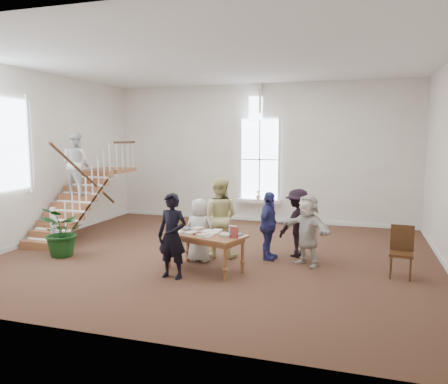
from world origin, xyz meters
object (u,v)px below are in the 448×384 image
(person_yellow, at_px, (219,217))
(floor_plant, at_px, (63,232))
(library_table, at_px, (205,238))
(elderly_woman, at_px, (199,230))
(woman_cluster_c, at_px, (308,230))
(police_officer, at_px, (172,236))
(woman_cluster_b, at_px, (298,223))
(side_chair, at_px, (402,248))
(woman_cluster_a, at_px, (268,226))

(person_yellow, height_order, floor_plant, person_yellow)
(library_table, height_order, person_yellow, person_yellow)
(elderly_woman, distance_m, woman_cluster_c, 2.38)
(elderly_woman, height_order, woman_cluster_c, woman_cluster_c)
(police_officer, xyz_separation_m, person_yellow, (0.40, 1.75, 0.09))
(woman_cluster_b, xyz_separation_m, side_chair, (2.19, -0.88, -0.22))
(police_officer, relative_size, elderly_woman, 1.19)
(floor_plant, bearing_deg, side_chair, 5.88)
(elderly_woman, bearing_deg, woman_cluster_c, -166.03)
(library_table, relative_size, side_chair, 1.78)
(library_table, xyz_separation_m, police_officer, (-0.45, -0.66, 0.15))
(library_table, relative_size, person_yellow, 0.98)
(elderly_woman, height_order, side_chair, elderly_woman)
(woman_cluster_a, bearing_deg, woman_cluster_c, -93.99)
(woman_cluster_b, distance_m, side_chair, 2.37)
(woman_cluster_a, distance_m, floor_plant, 4.78)
(floor_plant, bearing_deg, person_yellow, 17.30)
(elderly_woman, xyz_separation_m, woman_cluster_c, (2.35, 0.41, 0.07))
(library_table, bearing_deg, woman_cluster_b, 61.62)
(person_yellow, bearing_deg, woman_cluster_b, -166.23)
(elderly_woman, xyz_separation_m, side_chair, (4.23, 0.18, -0.13))
(elderly_woman, height_order, woman_cluster_b, woman_cluster_b)
(side_chair, bearing_deg, person_yellow, -178.66)
(elderly_woman, bearing_deg, library_table, 124.50)
(police_officer, height_order, woman_cluster_b, police_officer)
(woman_cluster_b, relative_size, floor_plant, 1.35)
(police_officer, xyz_separation_m, woman_cluster_c, (2.45, 1.66, -0.07))
(woman_cluster_c, height_order, side_chair, woman_cluster_c)
(police_officer, distance_m, woman_cluster_c, 2.96)
(library_table, distance_m, side_chair, 3.96)
(library_table, height_order, side_chair, side_chair)
(woman_cluster_a, bearing_deg, library_table, 146.21)
(person_yellow, height_order, woman_cluster_a, person_yellow)
(police_officer, bearing_deg, woman_cluster_b, 52.28)
(police_officer, xyz_separation_m, floor_plant, (-3.07, 0.67, -0.26))
(elderly_woman, bearing_deg, woman_cluster_a, -153.08)
(person_yellow, xyz_separation_m, floor_plant, (-3.47, -1.08, -0.34))
(woman_cluster_c, bearing_deg, floor_plant, -132.56)
(elderly_woman, relative_size, floor_plant, 1.20)
(police_officer, height_order, elderly_woman, police_officer)
(woman_cluster_a, xyz_separation_m, side_chair, (2.79, -0.43, -0.20))
(library_table, xyz_separation_m, side_chair, (3.89, 0.77, -0.12))
(side_chair, bearing_deg, police_officer, -155.75)
(woman_cluster_a, bearing_deg, side_chair, -90.22)
(woman_cluster_c, distance_m, floor_plant, 5.61)
(person_yellow, distance_m, woman_cluster_a, 1.16)
(woman_cluster_a, distance_m, woman_cluster_c, 0.92)
(library_table, distance_m, person_yellow, 1.12)
(library_table, xyz_separation_m, woman_cluster_a, (1.10, 1.20, 0.08))
(elderly_woman, relative_size, woman_cluster_b, 0.89)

